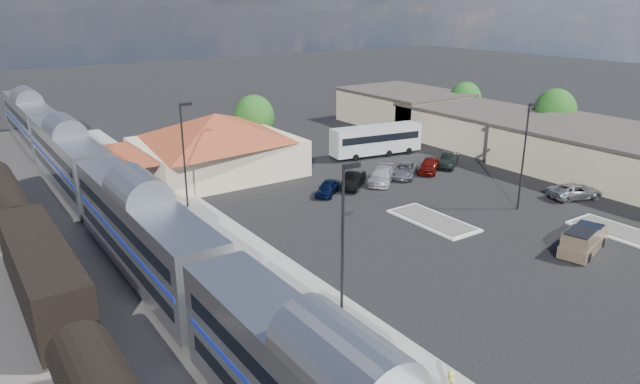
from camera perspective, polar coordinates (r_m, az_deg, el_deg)
ground at (r=42.60m, az=9.30°, el=-4.86°), size 280.00×280.00×0.00m
railbed at (r=40.14m, az=-22.12°, el=-7.48°), size 16.00×100.00×0.12m
platform at (r=40.84m, az=-9.11°, el=-5.77°), size 5.50×92.00×0.18m
passenger_train at (r=37.45m, az=-17.32°, el=-4.09°), size 3.00×104.00×5.55m
freight_cars at (r=36.30m, az=-26.00°, el=-7.56°), size 2.80×46.00×4.00m
station_depot at (r=58.37m, az=-10.37°, el=4.76°), size 18.35×12.24×6.20m
buildings_east at (r=71.18m, az=18.01°, el=5.91°), size 14.40×51.40×4.80m
traffic_island_south at (r=46.50m, az=11.21°, el=-2.79°), size 3.30×7.50×0.21m
traffic_island_north at (r=48.92m, az=28.02°, el=-3.62°), size 3.30×7.50×0.21m
lamp_plat_s at (r=29.75m, az=2.43°, el=-4.01°), size 1.08×0.25×9.00m
lamp_plat_n at (r=48.32m, az=-13.42°, el=4.39°), size 1.08×0.25×9.00m
lamp_lot at (r=49.75m, az=19.84°, el=4.19°), size 1.08×0.25×9.00m
tree_east_b at (r=74.35m, az=22.43°, el=7.47°), size 4.94×4.94×6.96m
tree_east_c at (r=82.79m, az=14.31°, el=8.97°), size 4.41×4.41×6.21m
tree_depot at (r=66.68m, az=-6.62°, el=7.43°), size 4.71×4.71×6.63m
pickup_truck at (r=44.15m, az=24.87°, el=-4.37°), size 5.48×3.18×1.79m
suv at (r=55.58m, az=24.16°, el=0.07°), size 5.35×3.74×1.36m
coach_bus at (r=64.92m, az=5.63°, el=5.31°), size 10.93×3.98×3.43m
person_b at (r=44.29m, az=-13.16°, el=-2.62°), size 0.80×0.98×1.88m
parked_car_a at (r=51.71m, az=0.75°, el=0.41°), size 3.93×3.51×1.29m
parked_car_b at (r=53.72m, az=3.36°, el=1.19°), size 4.45×4.09×1.48m
parked_car_c at (r=55.45m, az=6.17°, el=1.65°), size 5.15×4.81×1.46m
parked_car_d at (r=57.73m, az=8.40°, el=2.18°), size 5.17×4.77×1.34m
parked_car_e at (r=59.66m, az=10.87°, el=2.66°), size 4.61×4.03×1.50m
parked_car_f at (r=62.11m, az=12.77°, el=3.14°), size 4.50×3.79×1.45m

